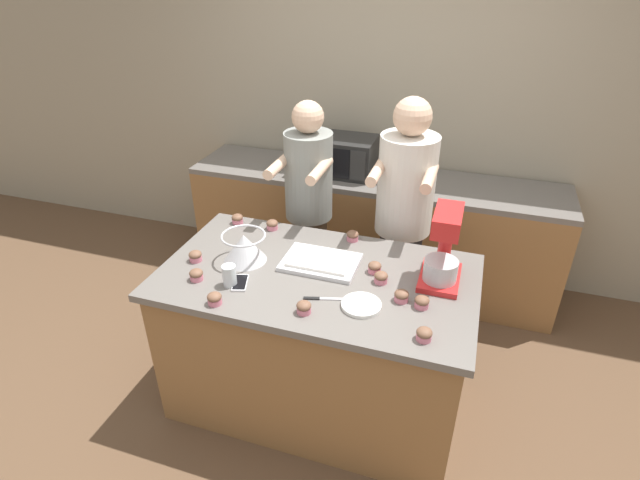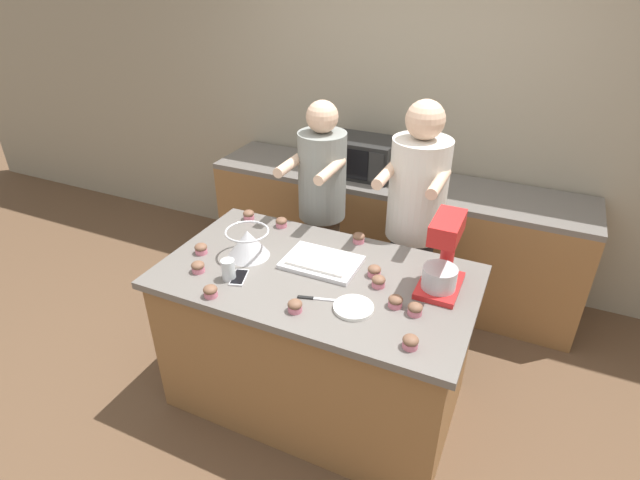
% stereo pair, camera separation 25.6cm
% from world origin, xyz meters
% --- Properties ---
extents(ground_plane, '(16.00, 16.00, 0.00)m').
position_xyz_m(ground_plane, '(0.00, 0.00, 0.00)').
color(ground_plane, brown).
extents(back_wall, '(10.00, 0.06, 2.70)m').
position_xyz_m(back_wall, '(0.00, 1.70, 1.35)').
color(back_wall, gray).
rests_on(back_wall, ground_plane).
extents(island_counter, '(1.65, 0.94, 0.90)m').
position_xyz_m(island_counter, '(0.00, 0.00, 0.45)').
color(island_counter, olive).
rests_on(island_counter, ground_plane).
extents(back_counter, '(2.80, 0.60, 0.91)m').
position_xyz_m(back_counter, '(0.00, 1.35, 0.45)').
color(back_counter, olive).
rests_on(back_counter, ground_plane).
extents(person_left, '(0.33, 0.49, 1.60)m').
position_xyz_m(person_left, '(-0.30, 0.73, 0.85)').
color(person_left, brown).
rests_on(person_left, ground_plane).
extents(person_right, '(0.36, 0.51, 1.67)m').
position_xyz_m(person_right, '(0.32, 0.73, 0.88)').
color(person_right, '#232328').
rests_on(person_right, ground_plane).
extents(stand_mixer, '(0.20, 0.30, 0.40)m').
position_xyz_m(stand_mixer, '(0.61, 0.14, 1.07)').
color(stand_mixer, red).
rests_on(stand_mixer, island_counter).
extents(mixing_bowl, '(0.24, 0.24, 0.16)m').
position_xyz_m(mixing_bowl, '(-0.42, 0.01, 0.98)').
color(mixing_bowl, '#BCBCC1').
rests_on(mixing_bowl, island_counter).
extents(baking_tray, '(0.40, 0.28, 0.04)m').
position_xyz_m(baking_tray, '(-0.01, 0.10, 0.91)').
color(baking_tray, silver).
rests_on(baking_tray, island_counter).
extents(microwave_oven, '(0.55, 0.35, 0.27)m').
position_xyz_m(microwave_oven, '(-0.29, 1.35, 1.05)').
color(microwave_oven, black).
rests_on(microwave_oven, back_counter).
extents(cell_phone, '(0.11, 0.16, 0.01)m').
position_xyz_m(cell_phone, '(-0.34, -0.21, 0.90)').
color(cell_phone, silver).
rests_on(cell_phone, island_counter).
extents(drinking_glass, '(0.07, 0.07, 0.11)m').
position_xyz_m(drinking_glass, '(-0.39, -0.23, 0.95)').
color(drinking_glass, silver).
rests_on(drinking_glass, island_counter).
extents(small_plate, '(0.19, 0.19, 0.02)m').
position_xyz_m(small_plate, '(0.29, -0.20, 0.91)').
color(small_plate, white).
rests_on(small_plate, island_counter).
extents(knife, '(0.22, 0.08, 0.01)m').
position_xyz_m(knife, '(0.10, -0.20, 0.90)').
color(knife, '#BCBCC1').
rests_on(knife, island_counter).
extents(cupcake_0, '(0.07, 0.07, 0.06)m').
position_xyz_m(cupcake_0, '(0.60, -0.34, 0.93)').
color(cupcake_0, '#D17084').
rests_on(cupcake_0, island_counter).
extents(cupcake_1, '(0.07, 0.07, 0.06)m').
position_xyz_m(cupcake_1, '(0.33, 0.03, 0.93)').
color(cupcake_1, '#D17084').
rests_on(cupcake_1, island_counter).
extents(cupcake_2, '(0.07, 0.07, 0.06)m').
position_xyz_m(cupcake_2, '(0.08, 0.40, 0.93)').
color(cupcake_2, '#D17084').
rests_on(cupcake_2, island_counter).
extents(cupcake_3, '(0.07, 0.07, 0.06)m').
position_xyz_m(cupcake_3, '(-0.42, 0.38, 0.93)').
color(cupcake_3, '#D17084').
rests_on(cupcake_3, island_counter).
extents(cupcake_4, '(0.07, 0.07, 0.06)m').
position_xyz_m(cupcake_4, '(-0.39, -0.39, 0.93)').
color(cupcake_4, '#D17084').
rests_on(cupcake_4, island_counter).
extents(cupcake_5, '(0.07, 0.07, 0.06)m').
position_xyz_m(cupcake_5, '(0.56, -0.11, 0.93)').
color(cupcake_5, '#D17084').
rests_on(cupcake_5, island_counter).
extents(cupcake_6, '(0.07, 0.07, 0.06)m').
position_xyz_m(cupcake_6, '(0.28, 0.11, 0.93)').
color(cupcake_6, '#D17084').
rests_on(cupcake_6, island_counter).
extents(cupcake_7, '(0.07, 0.07, 0.06)m').
position_xyz_m(cupcake_7, '(-0.65, 0.38, 0.93)').
color(cupcake_7, '#D17084').
rests_on(cupcake_7, island_counter).
extents(cupcake_8, '(0.07, 0.07, 0.06)m').
position_xyz_m(cupcake_8, '(0.04, -0.32, 0.93)').
color(cupcake_8, '#D17084').
rests_on(cupcake_8, island_counter).
extents(cupcake_9, '(0.07, 0.07, 0.06)m').
position_xyz_m(cupcake_9, '(0.46, -0.09, 0.93)').
color(cupcake_9, '#D17084').
rests_on(cupcake_9, island_counter).
extents(cupcake_10, '(0.07, 0.07, 0.06)m').
position_xyz_m(cupcake_10, '(-0.57, -0.24, 0.93)').
color(cupcake_10, '#D17084').
rests_on(cupcake_10, island_counter).
extents(cupcake_11, '(0.07, 0.07, 0.06)m').
position_xyz_m(cupcake_11, '(-0.67, -0.08, 0.93)').
color(cupcake_11, '#D17084').
rests_on(cupcake_11, island_counter).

